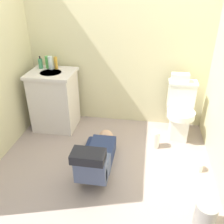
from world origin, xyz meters
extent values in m
cube|color=gray|center=(0.00, 0.00, -0.02)|extent=(2.95, 3.03, 0.04)
cube|color=beige|center=(0.00, 1.06, 1.20)|extent=(2.61, 0.08, 2.40)
cube|color=silver|center=(0.88, 0.67, 0.19)|extent=(0.22, 0.30, 0.38)
cylinder|color=silver|center=(0.88, 0.61, 0.38)|extent=(0.35, 0.35, 0.08)
cube|color=silver|center=(0.88, 0.80, 0.55)|extent=(0.34, 0.17, 0.34)
cube|color=silver|center=(0.88, 0.80, 0.73)|extent=(0.36, 0.19, 0.03)
cube|color=silver|center=(-0.82, 0.69, 0.39)|extent=(0.56, 0.48, 0.78)
cube|color=silver|center=(-0.82, 0.69, 0.80)|extent=(0.60, 0.52, 0.04)
cylinder|color=silver|center=(-0.82, 0.67, 0.79)|extent=(0.28, 0.28, 0.05)
cylinder|color=silver|center=(-0.82, 0.83, 0.87)|extent=(0.02, 0.02, 0.10)
cube|color=navy|center=(-0.04, 0.04, 0.09)|extent=(0.29, 0.52, 0.17)
sphere|color=tan|center=(-0.04, 0.37, 0.10)|extent=(0.19, 0.19, 0.19)
cube|color=slate|center=(-0.04, -0.32, 0.18)|extent=(0.31, 0.28, 0.20)
cube|color=slate|center=(-0.04, -0.46, 0.30)|extent=(0.31, 0.12, 0.32)
cube|color=black|center=(-0.04, -0.51, 0.47)|extent=(0.31, 0.19, 0.09)
cylinder|color=navy|center=(-0.23, 0.20, 0.06)|extent=(0.08, 0.30, 0.08)
cube|color=silver|center=(0.84, 0.80, 0.80)|extent=(0.22, 0.11, 0.10)
cylinder|color=#438D5E|center=(-1.01, 0.81, 0.89)|extent=(0.06, 0.06, 0.13)
cylinder|color=black|center=(-1.01, 0.81, 0.97)|extent=(0.02, 0.02, 0.04)
cylinder|color=#4C9F49|center=(-0.92, 0.83, 0.90)|extent=(0.06, 0.06, 0.17)
cylinder|color=silver|center=(-0.86, 0.80, 0.91)|extent=(0.06, 0.06, 0.18)
cylinder|color=gold|center=(-0.80, 0.82, 0.90)|extent=(0.05, 0.05, 0.16)
cylinder|color=gray|center=(1.00, -0.72, 0.13)|extent=(0.18, 0.18, 0.26)
cylinder|color=white|center=(0.58, 0.39, 0.11)|extent=(0.11, 0.11, 0.23)
cylinder|color=white|center=(1.06, 0.03, 0.05)|extent=(0.11, 0.11, 0.10)
camera|label=1|loc=(0.45, -2.23, 1.91)|focal=39.72mm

